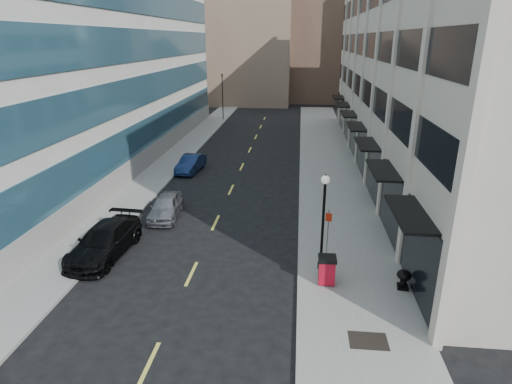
% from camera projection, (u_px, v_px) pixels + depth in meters
% --- Properties ---
extents(sidewalk_right, '(5.00, 80.00, 0.15)m').
position_uv_depth(sidewalk_right, '(334.00, 192.00, 30.70)').
color(sidewalk_right, gray).
rests_on(sidewalk_right, ground).
extents(sidewalk_left, '(3.00, 80.00, 0.15)m').
position_uv_depth(sidewalk_left, '(145.00, 186.00, 32.04)').
color(sidewalk_left, gray).
rests_on(sidewalk_left, ground).
extents(building_right, '(15.30, 46.50, 18.25)m').
position_uv_depth(building_right, '(457.00, 59.00, 33.33)').
color(building_right, beige).
rests_on(building_right, ground).
extents(building_left, '(16.14, 46.00, 20.00)m').
position_uv_depth(building_left, '(55.00, 45.00, 36.13)').
color(building_left, silver).
rests_on(building_left, ground).
extents(skyline_tan_near, '(14.00, 18.00, 28.00)m').
position_uv_depth(skyline_tan_near, '(250.00, 16.00, 72.01)').
color(skyline_tan_near, '#826755').
rests_on(skyline_tan_near, ground).
extents(skyline_tan_far, '(12.00, 14.00, 22.00)m').
position_uv_depth(skyline_tan_far, '(205.00, 36.00, 83.34)').
color(skyline_tan_far, '#826755').
rests_on(skyline_tan_far, ground).
extents(skyline_stone, '(10.00, 14.00, 20.00)m').
position_uv_depth(skyline_stone, '(383.00, 42.00, 69.40)').
color(skyline_stone, beige).
rests_on(skyline_stone, ground).
extents(grate_far, '(1.40, 1.00, 0.01)m').
position_uv_depth(grate_far, '(368.00, 341.00, 15.50)').
color(grate_far, black).
rests_on(grate_far, sidewalk_right).
extents(road_centerline, '(0.15, 68.20, 0.01)m').
position_uv_depth(road_centerline, '(224.00, 204.00, 28.63)').
color(road_centerline, '#D8CC4C').
rests_on(road_centerline, ground).
extents(traffic_signal, '(0.66, 0.66, 6.98)m').
position_uv_depth(traffic_signal, '(222.00, 77.00, 56.24)').
color(traffic_signal, black).
rests_on(traffic_signal, ground).
extents(car_black_pickup, '(2.58, 5.56, 1.57)m').
position_uv_depth(car_black_pickup, '(105.00, 241.00, 21.69)').
color(car_black_pickup, black).
rests_on(car_black_pickup, ground).
extents(car_silver_sedan, '(2.02, 4.29, 1.42)m').
position_uv_depth(car_silver_sedan, '(166.00, 207.00, 26.37)').
color(car_silver_sedan, gray).
rests_on(car_silver_sedan, ground).
extents(car_blue_sedan, '(1.88, 4.28, 1.37)m').
position_uv_depth(car_blue_sedan, '(191.00, 164.00, 35.53)').
color(car_blue_sedan, '#15254E').
rests_on(car_blue_sedan, ground).
extents(trash_bin, '(0.79, 0.89, 1.29)m').
position_uv_depth(trash_bin, '(327.00, 269.00, 18.95)').
color(trash_bin, '#A90B1F').
rests_on(trash_bin, sidewalk_right).
extents(lamppost, '(0.40, 0.40, 4.75)m').
position_uv_depth(lamppost, '(323.00, 214.00, 19.46)').
color(lamppost, black).
rests_on(lamppost, sidewalk_right).
extents(sign_post, '(0.30, 0.14, 2.62)m').
position_uv_depth(sign_post, '(328.00, 228.00, 20.72)').
color(sign_post, slate).
rests_on(sign_post, sidewalk_right).
extents(urn_planter, '(0.64, 0.64, 0.88)m').
position_uv_depth(urn_planter, '(404.00, 277.00, 18.59)').
color(urn_planter, black).
rests_on(urn_planter, sidewalk_right).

